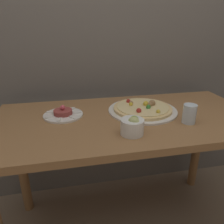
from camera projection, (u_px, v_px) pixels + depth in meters
back_wall at (111, 7)px, 1.34m from camera, size 8.00×0.05×2.60m
dining_table at (128, 136)px, 1.17m from camera, size 1.37×0.66×0.76m
pizza_plate at (143, 109)px, 1.20m from camera, size 0.37×0.37×0.06m
tartare_plate at (63, 114)px, 1.13m from camera, size 0.20×0.20×0.06m
small_bowl at (133, 125)px, 0.94m from camera, size 0.10×0.10×0.08m
drinking_glass at (189, 114)px, 1.05m from camera, size 0.06×0.06×0.09m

